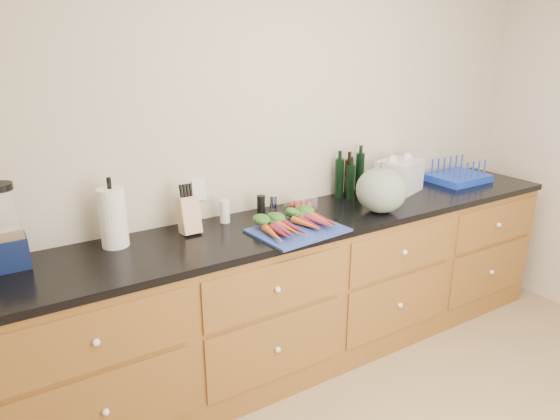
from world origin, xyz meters
TOP-DOWN VIEW (x-y plane):
  - wall_back at (0.00, 1.62)m, footprint 4.10×0.05m
  - cabinets at (0.00, 1.30)m, footprint 3.60×0.64m
  - countertop at (0.00, 1.30)m, footprint 3.64×0.62m
  - cutting_board at (-0.22, 1.14)m, footprint 0.52×0.41m
  - carrots at (-0.22, 1.19)m, footprint 0.42×0.31m
  - squash at (0.39, 1.15)m, footprint 0.31×0.31m
  - blender_appliance at (-1.59, 1.46)m, footprint 0.16×0.16m
  - paper_towel at (-1.12, 1.46)m, footprint 0.13×0.13m
  - knife_block at (-0.73, 1.44)m, footprint 0.10×0.10m
  - grinder_salt at (-0.50, 1.48)m, footprint 0.06×0.06m
  - grinder_pepper at (-0.26, 1.48)m, footprint 0.05×0.05m
  - canister_chrome at (-0.17, 1.48)m, footprint 0.05×0.05m
  - tomato_box at (0.02, 1.47)m, footprint 0.16×0.13m
  - bottles at (0.44, 1.51)m, footprint 0.23×0.12m
  - grocery_bag at (0.80, 1.42)m, footprint 0.36×0.32m
  - dish_rack at (1.36, 1.38)m, footprint 0.41×0.33m

SIDE VIEW (x-z plane):
  - cabinets at x=0.00m, z-range 0.00..0.90m
  - countertop at x=0.00m, z-range 0.90..0.94m
  - cutting_board at x=-0.22m, z-range 0.94..0.95m
  - carrots at x=-0.22m, z-range 0.95..1.01m
  - tomato_box at x=0.02m, z-range 0.94..1.02m
  - dish_rack at x=1.36m, z-range 0.90..1.06m
  - canister_chrome at x=-0.17m, z-range 0.94..1.05m
  - grinder_pepper at x=-0.26m, z-range 0.94..1.06m
  - grinder_salt at x=-0.50m, z-range 0.94..1.07m
  - knife_block at x=-0.73m, z-range 0.94..1.14m
  - grocery_bag at x=0.80m, z-range 0.94..1.16m
  - bottles at x=0.44m, z-range 0.93..1.21m
  - squash at x=0.39m, z-range 0.94..1.22m
  - paper_towel at x=-1.12m, z-range 0.94..1.24m
  - blender_appliance at x=-1.59m, z-range 0.92..1.31m
  - wall_back at x=0.00m, z-range 0.00..2.60m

